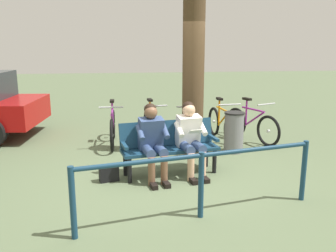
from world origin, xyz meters
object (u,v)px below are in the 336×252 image
Objects in this scene: litter_bin at (234,132)px; bicycle_purple at (251,125)px; person_reading at (190,135)px; bicycle_silver at (190,128)px; bicycle_blue at (113,128)px; person_companion at (152,138)px; bicycle_black at (222,125)px; bicycle_green at (152,127)px; bench at (169,143)px; tree_trunk at (193,66)px; handbag at (109,174)px.

litter_bin is 0.99m from bicycle_purple.
bicycle_silver is at bearing -111.07° from person_reading.
person_companion is at bearing 18.64° from bicycle_blue.
litter_bin is 0.84m from bicycle_black.
bicycle_blue is (1.30, -1.94, -0.31)m from person_reading.
bicycle_green is at bearing -96.60° from bicycle_black.
litter_bin is 0.51× the size of bicycle_purple.
bench is at bearing -27.44° from person_reading.
bicycle_silver is (-0.67, -1.64, -0.15)m from bench.
bicycle_black is 1.00× the size of bicycle_green.
bicycle_blue is at bearing -72.82° from bench.
bicycle_green is (0.13, -1.86, -0.15)m from bench.
bicycle_green and bicycle_blue have the same top height.
bicycle_black reaches higher than bench.
tree_trunk is 2.01× the size of bicycle_black.
tree_trunk is (-0.60, -1.04, 1.18)m from bench.
person_reading is 2.05m from bicycle_green.
bicycle_purple is at bearing 109.55° from bicycle_silver.
person_reading is at bearing -34.23° from bicycle_black.
bicycle_green is (1.54, -0.04, 0.00)m from bicycle_black.
person_companion is 0.89m from handbag.
bicycle_black and bicycle_silver have the same top height.
litter_bin is 0.48× the size of bicycle_green.
litter_bin is at bearing -62.69° from bicycle_purple.
bicycle_silver is 0.97× the size of bicycle_blue.
bicycle_purple is 1.40m from bicycle_silver.
litter_bin is 2.53m from bicycle_blue.
litter_bin reaches higher than handbag.
person_reading is 0.36× the size of tree_trunk.
bicycle_blue is (3.02, -0.09, 0.00)m from bicycle_purple.
person_reading reaches higher than litter_bin.
tree_trunk is at bearing -140.46° from handbag.
tree_trunk is at bearing -113.31° from person_reading.
bicycle_blue is at bearing -66.58° from person_reading.
bicycle_blue is (2.39, -0.84, -0.04)m from litter_bin.
bicycle_purple is at bearing -130.05° from litter_bin.
bicycle_purple is at bearing -150.24° from bench.
bicycle_silver is at bearing -40.88° from litter_bin.
bicycle_green is (2.19, -0.12, 0.00)m from bicycle_purple.
bicycle_black is (-1.41, -1.83, -0.15)m from bench.
person_companion is 3.08m from bicycle_purple.
bicycle_silver is (-1.65, -1.91, 0.24)m from handbag.
litter_bin is 0.48× the size of bicycle_blue.
person_companion is at bearing -44.94° from bicycle_black.
bench is at bearing -153.18° from person_companion.
person_companion reaches higher than bicycle_black.
bench is 2.08m from bicycle_blue.
bicycle_green is at bearing -111.95° from handbag.
bicycle_black is at bearing -140.18° from person_companion.
bench is 2.31m from bicycle_black.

